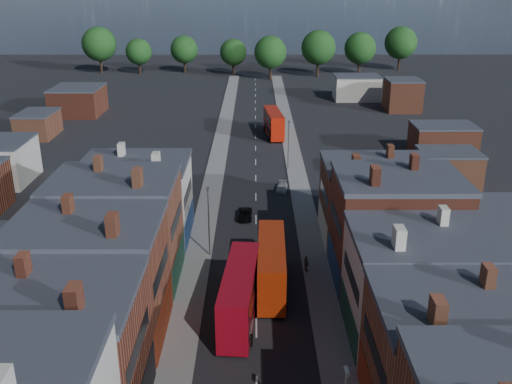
{
  "coord_description": "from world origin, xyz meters",
  "views": [
    {
      "loc": [
        -0.1,
        -27.16,
        29.61
      ],
      "look_at": [
        0.0,
        34.57,
        5.91
      ],
      "focal_mm": 40.0,
      "sensor_mm": 36.0,
      "label": 1
    }
  ],
  "objects_px": {
    "car_2": "(245,214)",
    "bus_1": "(271,265)",
    "car_3": "(282,187)",
    "ped_3": "(306,263)",
    "bus_2": "(274,123)",
    "bus_0": "(240,294)"
  },
  "relations": [
    {
      "from": "bus_1",
      "to": "car_3",
      "type": "bearing_deg",
      "value": 86.46
    },
    {
      "from": "car_2",
      "to": "ped_3",
      "type": "bearing_deg",
      "value": -63.17
    },
    {
      "from": "car_3",
      "to": "ped_3",
      "type": "relative_size",
      "value": 2.1
    },
    {
      "from": "car_3",
      "to": "bus_2",
      "type": "bearing_deg",
      "value": 98.05
    },
    {
      "from": "bus_0",
      "to": "bus_1",
      "type": "xyz_separation_m",
      "value": [
        3.0,
        5.55,
        -0.04
      ]
    },
    {
      "from": "bus_2",
      "to": "ped_3",
      "type": "height_order",
      "value": "bus_2"
    },
    {
      "from": "bus_1",
      "to": "car_3",
      "type": "height_order",
      "value": "bus_1"
    },
    {
      "from": "car_2",
      "to": "ped_3",
      "type": "distance_m",
      "value": 15.71
    },
    {
      "from": "bus_2",
      "to": "car_3",
      "type": "xyz_separation_m",
      "value": [
        0.3,
        -29.94,
        -2.11
      ]
    },
    {
      "from": "bus_0",
      "to": "car_2",
      "type": "height_order",
      "value": "bus_0"
    },
    {
      "from": "bus_1",
      "to": "bus_2",
      "type": "height_order",
      "value": "bus_1"
    },
    {
      "from": "car_2",
      "to": "bus_1",
      "type": "bearing_deg",
      "value": -79.13
    },
    {
      "from": "bus_0",
      "to": "bus_2",
      "type": "relative_size",
      "value": 1.03
    },
    {
      "from": "ped_3",
      "to": "car_2",
      "type": "bearing_deg",
      "value": 3.32
    },
    {
      "from": "bus_2",
      "to": "car_2",
      "type": "xyz_separation_m",
      "value": [
        -4.96,
        -40.07,
        -2.08
      ]
    },
    {
      "from": "bus_2",
      "to": "car_2",
      "type": "distance_m",
      "value": 40.43
    },
    {
      "from": "bus_2",
      "to": "car_3",
      "type": "height_order",
      "value": "bus_2"
    },
    {
      "from": "bus_1",
      "to": "bus_2",
      "type": "xyz_separation_m",
      "value": [
        2.0,
        57.7,
        -0.05
      ]
    },
    {
      "from": "bus_1",
      "to": "car_2",
      "type": "distance_m",
      "value": 18.0
    },
    {
      "from": "bus_1",
      "to": "ped_3",
      "type": "distance_m",
      "value": 5.41
    },
    {
      "from": "bus_1",
      "to": "car_2",
      "type": "relative_size",
      "value": 2.89
    },
    {
      "from": "bus_0",
      "to": "ped_3",
      "type": "relative_size",
      "value": 6.85
    }
  ]
}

